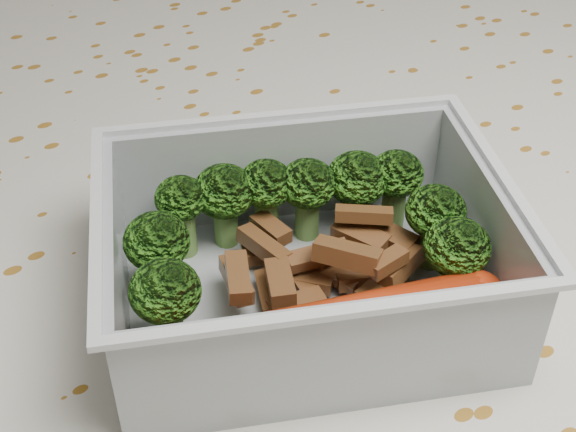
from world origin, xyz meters
TOP-DOWN VIEW (x-y plane):
  - dining_table at (0.00, 0.00)m, footprint 1.40×0.90m
  - tablecloth at (0.00, 0.00)m, footprint 1.46×0.96m
  - lunch_container at (-0.01, -0.03)m, footprint 0.23×0.21m
  - broccoli_florets at (0.00, -0.00)m, footprint 0.17×0.13m
  - meat_pile at (0.01, -0.03)m, footprint 0.11×0.08m
  - sausage at (-0.02, -0.07)m, footprint 0.16×0.07m

SIDE VIEW (x-z plane):
  - dining_table at x=0.00m, z-range 0.29..1.04m
  - tablecloth at x=0.00m, z-range 0.62..0.81m
  - meat_pile at x=0.01m, z-range 0.76..0.79m
  - sausage at x=-0.02m, z-range 0.76..0.79m
  - lunch_container at x=-0.01m, z-range 0.75..0.81m
  - broccoli_florets at x=0.00m, z-range 0.77..0.81m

